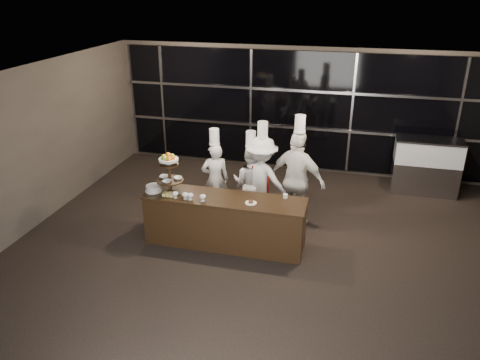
% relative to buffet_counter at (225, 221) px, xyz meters
% --- Properties ---
extents(room, '(10.00, 10.00, 10.00)m').
position_rel_buffet_counter_xyz_m(room, '(0.77, -1.06, 1.03)').
color(room, black).
rests_on(room, ground).
extents(window_wall, '(8.60, 0.10, 2.80)m').
position_rel_buffet_counter_xyz_m(window_wall, '(0.77, 3.88, 1.04)').
color(window_wall, black).
rests_on(window_wall, ground).
extents(buffet_counter, '(2.84, 0.74, 0.92)m').
position_rel_buffet_counter_xyz_m(buffet_counter, '(0.00, 0.00, 0.00)').
color(buffet_counter, black).
rests_on(buffet_counter, ground).
extents(display_stand, '(0.48, 0.48, 0.74)m').
position_rel_buffet_counter_xyz_m(display_stand, '(-1.00, -0.00, 0.87)').
color(display_stand, black).
rests_on(display_stand, buffet_counter).
extents(compotes, '(0.61, 0.11, 0.12)m').
position_rel_buffet_counter_xyz_m(compotes, '(-0.58, -0.22, 0.54)').
color(compotes, silver).
rests_on(compotes, buffet_counter).
extents(layer_cake, '(0.30, 0.30, 0.11)m').
position_rel_buffet_counter_xyz_m(layer_cake, '(-1.31, -0.05, 0.51)').
color(layer_cake, white).
rests_on(layer_cake, buffet_counter).
extents(pastry_squares, '(0.20, 0.12, 0.05)m').
position_rel_buffet_counter_xyz_m(pastry_squares, '(-0.97, -0.16, 0.48)').
color(pastry_squares, '#EBDA73').
rests_on(pastry_squares, buffet_counter).
extents(small_plate, '(0.20, 0.20, 0.05)m').
position_rel_buffet_counter_xyz_m(small_plate, '(0.49, -0.10, 0.47)').
color(small_plate, white).
rests_on(small_plate, buffet_counter).
extents(chef_cup, '(0.08, 0.08, 0.07)m').
position_rel_buffet_counter_xyz_m(chef_cup, '(1.02, 0.25, 0.49)').
color(chef_cup, white).
rests_on(chef_cup, buffet_counter).
extents(display_case, '(1.41, 0.61, 1.24)m').
position_rel_buffet_counter_xyz_m(display_case, '(3.67, 3.24, 0.22)').
color(display_case, '#A5A5AA').
rests_on(display_case, ground).
extents(chef_a, '(0.64, 0.54, 1.79)m').
position_rel_buffet_counter_xyz_m(chef_a, '(-0.51, 1.10, 0.32)').
color(chef_a, silver).
rests_on(chef_a, ground).
extents(chef_b, '(0.76, 0.61, 1.79)m').
position_rel_buffet_counter_xyz_m(chef_b, '(0.19, 1.15, 0.30)').
color(chef_b, silver).
rests_on(chef_b, ground).
extents(chef_c, '(1.22, 0.88, 2.00)m').
position_rel_buffet_counter_xyz_m(chef_c, '(0.43, 1.09, 0.40)').
color(chef_c, white).
rests_on(chef_c, ground).
extents(chef_d, '(1.20, 0.80, 2.20)m').
position_rel_buffet_counter_xyz_m(chef_d, '(1.12, 1.00, 0.50)').
color(chef_d, white).
rests_on(chef_d, ground).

